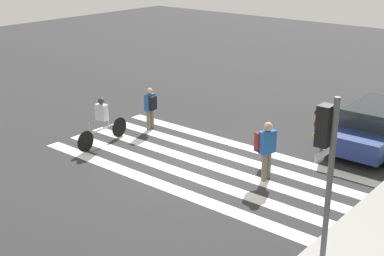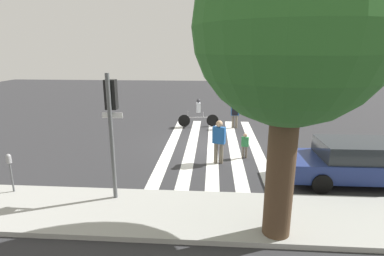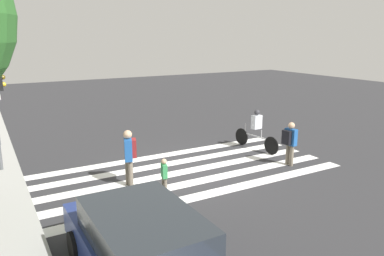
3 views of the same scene
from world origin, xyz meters
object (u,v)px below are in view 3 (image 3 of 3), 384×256
at_px(pedestrian_child_with_backpack, 164,174).
at_px(cyclist_near_curb, 256,129).
at_px(pedestrian_adult_tall_backpack, 129,153).
at_px(pedestrian_adult_yellow_jacket, 290,140).
at_px(car_parked_dark_suv, 144,250).

height_order(pedestrian_child_with_backpack, cyclist_near_curb, cyclist_near_curb).
distance_m(pedestrian_adult_tall_backpack, pedestrian_adult_yellow_jacket, 5.68).
height_order(pedestrian_adult_tall_backpack, car_parked_dark_suv, pedestrian_adult_tall_backpack).
distance_m(pedestrian_child_with_backpack, car_parked_dark_suv, 4.17).
bearing_deg(pedestrian_child_with_backpack, cyclist_near_curb, 125.06).
xyz_separation_m(pedestrian_adult_yellow_jacket, car_parked_dark_suv, (-3.69, 7.06, -0.18)).
height_order(pedestrian_adult_yellow_jacket, cyclist_near_curb, cyclist_near_curb).
bearing_deg(pedestrian_child_with_backpack, car_parked_dark_suv, -18.39).
xyz_separation_m(pedestrian_child_with_backpack, pedestrian_adult_yellow_jacket, (0.09, -4.95, 0.31)).
relative_size(pedestrian_child_with_backpack, pedestrian_adult_yellow_jacket, 0.69).
height_order(pedestrian_adult_yellow_jacket, car_parked_dark_suv, pedestrian_adult_yellow_jacket).
xyz_separation_m(cyclist_near_curb, car_parked_dark_suv, (-5.80, 7.29, -0.12)).
xyz_separation_m(pedestrian_adult_tall_backpack, car_parked_dark_suv, (-4.71, 1.48, -0.29)).
bearing_deg(pedestrian_adult_tall_backpack, pedestrian_child_with_backpack, -132.96).
distance_m(cyclist_near_curb, car_parked_dark_suv, 9.32).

